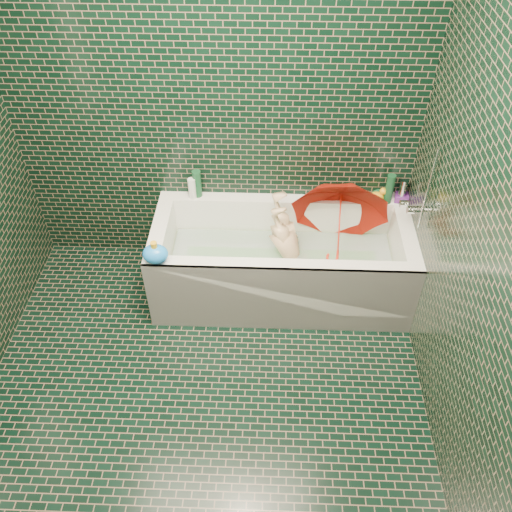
{
  "coord_description": "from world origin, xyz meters",
  "views": [
    {
      "loc": [
        0.38,
        -1.63,
        2.81
      ],
      "look_at": [
        0.28,
        0.82,
        0.49
      ],
      "focal_mm": 38.0,
      "sensor_mm": 36.0,
      "label": 1
    }
  ],
  "objects_px": {
    "child": "(291,253)",
    "umbrella": "(339,225)",
    "bath_toy": "(155,254)",
    "bathtub": "(281,268)",
    "rubber_duck": "(378,196)"
  },
  "relations": [
    {
      "from": "child",
      "to": "umbrella",
      "type": "xyz_separation_m",
      "value": [
        0.31,
        0.03,
        0.23
      ]
    },
    {
      "from": "bathtub",
      "to": "umbrella",
      "type": "bearing_deg",
      "value": 12.79
    },
    {
      "from": "rubber_duck",
      "to": "bath_toy",
      "type": "distance_m",
      "value": 1.54
    },
    {
      "from": "umbrella",
      "to": "bath_toy",
      "type": "bearing_deg",
      "value": -151.65
    },
    {
      "from": "child",
      "to": "rubber_duck",
      "type": "xyz_separation_m",
      "value": [
        0.58,
        0.28,
        0.29
      ]
    },
    {
      "from": "bathtub",
      "to": "umbrella",
      "type": "relative_size",
      "value": 2.75
    },
    {
      "from": "child",
      "to": "bath_toy",
      "type": "distance_m",
      "value": 0.95
    },
    {
      "from": "child",
      "to": "bath_toy",
      "type": "xyz_separation_m",
      "value": [
        -0.82,
        -0.37,
        0.31
      ]
    },
    {
      "from": "rubber_duck",
      "to": "bathtub",
      "type": "bearing_deg",
      "value": -160.7
    },
    {
      "from": "umbrella",
      "to": "bath_toy",
      "type": "relative_size",
      "value": 3.79
    },
    {
      "from": "rubber_duck",
      "to": "bath_toy",
      "type": "xyz_separation_m",
      "value": [
        -1.4,
        -0.65,
        0.02
      ]
    },
    {
      "from": "rubber_duck",
      "to": "bath_toy",
      "type": "height_order",
      "value": "bath_toy"
    },
    {
      "from": "umbrella",
      "to": "bath_toy",
      "type": "distance_m",
      "value": 1.2
    },
    {
      "from": "umbrella",
      "to": "bath_toy",
      "type": "height_order",
      "value": "umbrella"
    },
    {
      "from": "bath_toy",
      "to": "bathtub",
      "type": "bearing_deg",
      "value": 17.92
    }
  ]
}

